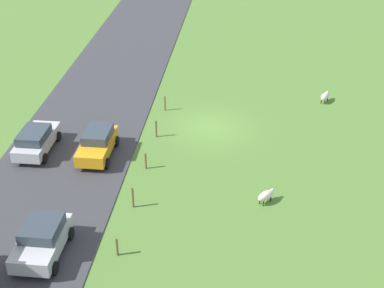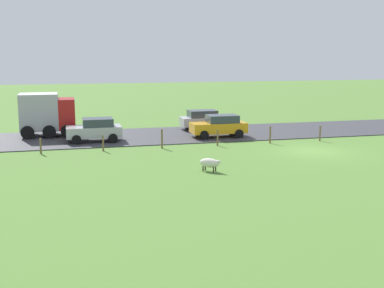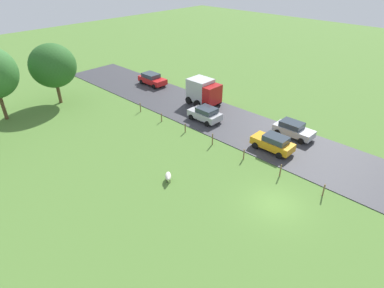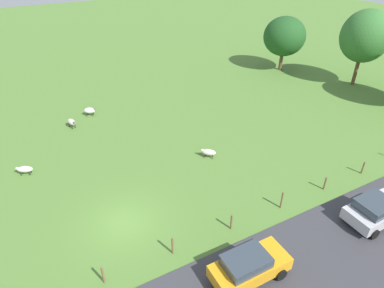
% 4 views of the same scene
% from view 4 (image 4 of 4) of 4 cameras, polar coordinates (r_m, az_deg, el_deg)
% --- Properties ---
extents(ground_plane, '(160.00, 160.00, 0.00)m').
position_cam_4_polar(ground_plane, '(21.36, -11.45, -13.00)').
color(ground_plane, '#517A33').
extents(sheep_0, '(0.98, 1.18, 0.82)m').
position_cam_4_polar(sheep_0, '(33.65, -17.06, 5.48)').
color(sheep_0, white).
rests_on(sheep_0, ground_plane).
extents(sheep_1, '(1.10, 1.15, 0.71)m').
position_cam_4_polar(sheep_1, '(26.13, 2.85, -1.41)').
color(sheep_1, silver).
rests_on(sheep_1, ground_plane).
extents(sheep_2, '(1.19, 0.78, 0.82)m').
position_cam_4_polar(sheep_2, '(32.01, -19.88, 3.55)').
color(sheep_2, beige).
rests_on(sheep_2, ground_plane).
extents(sheep_3, '(0.90, 1.24, 0.69)m').
position_cam_4_polar(sheep_3, '(27.16, -26.65, -3.87)').
color(sheep_3, silver).
rests_on(sheep_3, ground_plane).
extents(tree_0, '(5.25, 5.25, 8.33)m').
position_cam_4_polar(tree_0, '(42.21, 27.48, 15.99)').
color(tree_0, brown).
rests_on(tree_0, ground_plane).
extents(tree_2, '(5.10, 5.10, 6.58)m').
position_cam_4_polar(tree_2, '(44.41, 15.51, 17.28)').
color(tree_2, brown).
rests_on(tree_2, ground_plane).
extents(fence_post_0, '(0.12, 0.12, 1.13)m').
position_cam_4_polar(fence_post_0, '(18.41, -14.93, -20.78)').
color(fence_post_0, brown).
rests_on(fence_post_0, ground_plane).
extents(fence_post_1, '(0.12, 0.12, 1.20)m').
position_cam_4_polar(fence_post_1, '(18.99, -3.33, -16.92)').
color(fence_post_1, brown).
rests_on(fence_post_1, ground_plane).
extents(fence_post_2, '(0.12, 0.12, 1.08)m').
position_cam_4_polar(fence_post_2, '(20.36, 6.73, -13.08)').
color(fence_post_2, brown).
rests_on(fence_post_2, ground_plane).
extents(fence_post_3, '(0.12, 0.12, 1.27)m').
position_cam_4_polar(fence_post_3, '(22.22, 15.08, -9.21)').
color(fence_post_3, brown).
rests_on(fence_post_3, ground_plane).
extents(fence_post_4, '(0.12, 0.12, 1.04)m').
position_cam_4_polar(fence_post_4, '(24.66, 21.76, -6.25)').
color(fence_post_4, brown).
rests_on(fence_post_4, ground_plane).
extents(fence_post_5, '(0.12, 0.12, 1.00)m').
position_cam_4_polar(fence_post_5, '(27.37, 27.15, -3.62)').
color(fence_post_5, brown).
rests_on(fence_post_5, ground_plane).
extents(car_1, '(2.18, 3.80, 1.63)m').
position_cam_4_polar(car_1, '(23.20, 28.82, -9.84)').
color(car_1, '#B7B7BC').
rests_on(car_1, road_strip).
extents(car_2, '(1.97, 4.07, 1.63)m').
position_cam_4_polar(car_2, '(17.98, 9.69, -19.84)').
color(car_2, orange).
rests_on(car_2, road_strip).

